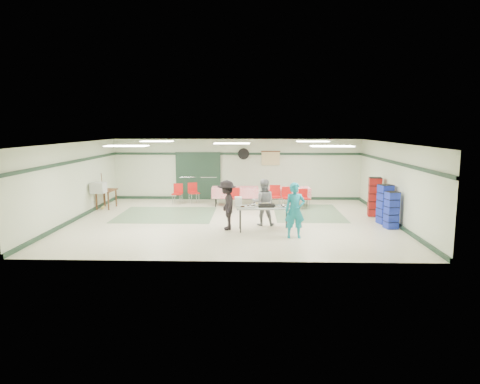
{
  "coord_description": "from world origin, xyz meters",
  "views": [
    {
      "loc": [
        0.71,
        -14.5,
        3.24
      ],
      "look_at": [
        0.28,
        -0.3,
        1.06
      ],
      "focal_mm": 32.0,
      "sensor_mm": 36.0,
      "label": 1
    }
  ],
  "objects_px": {
    "chair_b": "(275,194)",
    "printer_table": "(106,192)",
    "dining_table_b": "(235,192)",
    "dining_table_a": "(288,192)",
    "volunteer_grey": "(263,202)",
    "chair_a": "(287,195)",
    "volunteer_teal": "(295,210)",
    "crate_stack_blue_b": "(392,210)",
    "volunteer_dark": "(227,205)",
    "broom": "(103,190)",
    "chair_loose_a": "(193,191)",
    "chair_loose_b": "(178,192)",
    "crate_stack_red": "(375,197)",
    "chair_d": "(236,196)",
    "office_printer": "(98,188)",
    "serving_table": "(264,208)",
    "crate_stack_blue_a": "(385,204)",
    "chair_c": "(304,197)"
  },
  "relations": [
    {
      "from": "serving_table",
      "to": "crate_stack_blue_b",
      "type": "distance_m",
      "value": 4.1
    },
    {
      "from": "chair_d",
      "to": "broom",
      "type": "xyz_separation_m",
      "value": [
        -5.26,
        -0.32,
        0.24
      ]
    },
    {
      "from": "broom",
      "to": "chair_b",
      "type": "bearing_deg",
      "value": -9.99
    },
    {
      "from": "chair_d",
      "to": "chair_loose_a",
      "type": "relative_size",
      "value": 0.93
    },
    {
      "from": "chair_b",
      "to": "office_printer",
      "type": "distance_m",
      "value": 6.84
    },
    {
      "from": "dining_table_a",
      "to": "volunteer_grey",
      "type": "bearing_deg",
      "value": -112.34
    },
    {
      "from": "chair_b",
      "to": "chair_a",
      "type": "bearing_deg",
      "value": -3.34
    },
    {
      "from": "volunteer_teal",
      "to": "chair_loose_b",
      "type": "relative_size",
      "value": 1.9
    },
    {
      "from": "chair_d",
      "to": "broom",
      "type": "height_order",
      "value": "broom"
    },
    {
      "from": "crate_stack_blue_a",
      "to": "printer_table",
      "type": "xyz_separation_m",
      "value": [
        -10.3,
        2.48,
        -0.02
      ]
    },
    {
      "from": "chair_loose_a",
      "to": "crate_stack_red",
      "type": "distance_m",
      "value": 7.39
    },
    {
      "from": "chair_a",
      "to": "crate_stack_blue_b",
      "type": "relative_size",
      "value": 0.72
    },
    {
      "from": "volunteer_grey",
      "to": "office_printer",
      "type": "relative_size",
      "value": 3.02
    },
    {
      "from": "volunteer_grey",
      "to": "dining_table_b",
      "type": "xyz_separation_m",
      "value": [
        -1.08,
        3.55,
        -0.2
      ]
    },
    {
      "from": "chair_d",
      "to": "crate_stack_blue_b",
      "type": "height_order",
      "value": "crate_stack_blue_b"
    },
    {
      "from": "volunteer_grey",
      "to": "chair_loose_a",
      "type": "relative_size",
      "value": 1.75
    },
    {
      "from": "volunteer_dark",
      "to": "dining_table_b",
      "type": "bearing_deg",
      "value": 170.15
    },
    {
      "from": "chair_loose_b",
      "to": "crate_stack_blue_a",
      "type": "distance_m",
      "value": 8.37
    },
    {
      "from": "chair_b",
      "to": "volunteer_dark",
      "type": "bearing_deg",
      "value": -117.69
    },
    {
      "from": "volunteer_teal",
      "to": "chair_a",
      "type": "relative_size",
      "value": 1.9
    },
    {
      "from": "chair_d",
      "to": "chair_loose_a",
      "type": "bearing_deg",
      "value": 134.91
    },
    {
      "from": "chair_b",
      "to": "crate_stack_red",
      "type": "distance_m",
      "value": 3.82
    },
    {
      "from": "chair_d",
      "to": "dining_table_b",
      "type": "bearing_deg",
      "value": 78.6
    },
    {
      "from": "office_printer",
      "to": "broom",
      "type": "bearing_deg",
      "value": 99.89
    },
    {
      "from": "volunteer_dark",
      "to": "crate_stack_blue_a",
      "type": "xyz_separation_m",
      "value": [
        5.26,
        0.97,
        -0.12
      ]
    },
    {
      "from": "chair_b",
      "to": "printer_table",
      "type": "relative_size",
      "value": 0.94
    },
    {
      "from": "dining_table_b",
      "to": "dining_table_a",
      "type": "bearing_deg",
      "value": -2.56
    },
    {
      "from": "volunteer_teal",
      "to": "crate_stack_red",
      "type": "height_order",
      "value": "volunteer_teal"
    },
    {
      "from": "chair_a",
      "to": "dining_table_b",
      "type": "bearing_deg",
      "value": 157.45
    },
    {
      "from": "chair_loose_b",
      "to": "crate_stack_red",
      "type": "bearing_deg",
      "value": -10.73
    },
    {
      "from": "chair_loose_a",
      "to": "chair_b",
      "type": "bearing_deg",
      "value": -43.75
    },
    {
      "from": "crate_stack_blue_a",
      "to": "crate_stack_blue_b",
      "type": "height_order",
      "value": "crate_stack_blue_a"
    },
    {
      "from": "chair_c",
      "to": "chair_loose_b",
      "type": "distance_m",
      "value": 5.28
    },
    {
      "from": "dining_table_b",
      "to": "chair_d",
      "type": "xyz_separation_m",
      "value": [
        0.04,
        -0.57,
        -0.07
      ]
    },
    {
      "from": "volunteer_grey",
      "to": "volunteer_dark",
      "type": "distance_m",
      "value": 1.33
    },
    {
      "from": "serving_table",
      "to": "crate_stack_blue_b",
      "type": "relative_size",
      "value": 1.48
    },
    {
      "from": "volunteer_dark",
      "to": "chair_loose_b",
      "type": "distance_m",
      "value": 5.06
    },
    {
      "from": "volunteer_grey",
      "to": "dining_table_b",
      "type": "relative_size",
      "value": 0.79
    },
    {
      "from": "chair_loose_b",
      "to": "chair_c",
      "type": "bearing_deg",
      "value": -3.53
    },
    {
      "from": "crate_stack_blue_b",
      "to": "serving_table",
      "type": "bearing_deg",
      "value": -174.64
    },
    {
      "from": "dining_table_b",
      "to": "chair_c",
      "type": "distance_m",
      "value": 2.83
    },
    {
      "from": "chair_d",
      "to": "chair_c",
      "type": "bearing_deg",
      "value": -15.54
    },
    {
      "from": "volunteer_teal",
      "to": "crate_stack_blue_b",
      "type": "height_order",
      "value": "volunteer_teal"
    },
    {
      "from": "volunteer_dark",
      "to": "chair_d",
      "type": "distance_m",
      "value": 3.63
    },
    {
      "from": "broom",
      "to": "printer_table",
      "type": "bearing_deg",
      "value": 49.22
    },
    {
      "from": "chair_b",
      "to": "broom",
      "type": "distance_m",
      "value": 6.85
    },
    {
      "from": "chair_b",
      "to": "printer_table",
      "type": "distance_m",
      "value": 6.76
    },
    {
      "from": "dining_table_b",
      "to": "chair_a",
      "type": "relative_size",
      "value": 2.26
    },
    {
      "from": "chair_loose_a",
      "to": "office_printer",
      "type": "height_order",
      "value": "office_printer"
    },
    {
      "from": "chair_b",
      "to": "broom",
      "type": "height_order",
      "value": "broom"
    }
  ]
}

